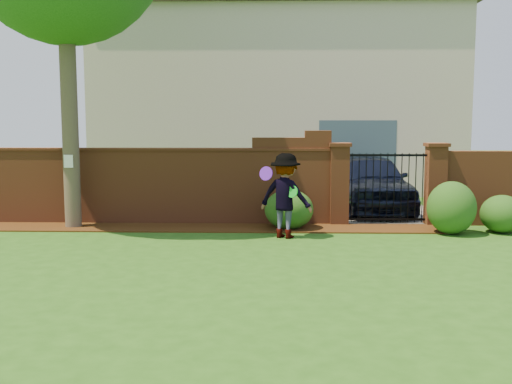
{
  "coord_description": "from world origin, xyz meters",
  "views": [
    {
      "loc": [
        0.88,
        -9.82,
        2.37
      ],
      "look_at": [
        0.56,
        1.4,
        1.05
      ],
      "focal_mm": 42.27,
      "sensor_mm": 36.0,
      "label": 1
    }
  ],
  "objects_px": {
    "car": "(371,183)",
    "frisbee_purple": "(266,173)",
    "man": "(285,196)",
    "frisbee_green": "(292,191)"
  },
  "relations": [
    {
      "from": "frisbee_green",
      "to": "frisbee_purple",
      "type": "bearing_deg",
      "value": 160.07
    },
    {
      "from": "car",
      "to": "frisbee_purple",
      "type": "xyz_separation_m",
      "value": [
        -2.71,
        -3.64,
        0.55
      ]
    },
    {
      "from": "frisbee_purple",
      "to": "frisbee_green",
      "type": "height_order",
      "value": "frisbee_purple"
    },
    {
      "from": "car",
      "to": "man",
      "type": "xyz_separation_m",
      "value": [
        -2.33,
        -3.64,
        0.1
      ]
    },
    {
      "from": "man",
      "to": "frisbee_green",
      "type": "distance_m",
      "value": 0.26
    },
    {
      "from": "car",
      "to": "frisbee_purple",
      "type": "bearing_deg",
      "value": -130.23
    },
    {
      "from": "man",
      "to": "frisbee_green",
      "type": "xyz_separation_m",
      "value": [
        0.14,
        -0.19,
        0.12
      ]
    },
    {
      "from": "car",
      "to": "frisbee_green",
      "type": "height_order",
      "value": "car"
    },
    {
      "from": "car",
      "to": "frisbee_green",
      "type": "relative_size",
      "value": 17.66
    },
    {
      "from": "man",
      "to": "frisbee_purple",
      "type": "relative_size",
      "value": 6.04
    }
  ]
}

